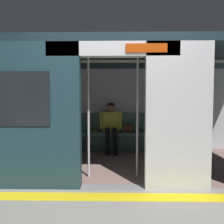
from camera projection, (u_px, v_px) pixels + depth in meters
ground_plane at (113, 188)px, 3.12m from camera, size 60.00×60.00×0.00m
platform_edge_strip at (112, 197)px, 2.82m from camera, size 8.00×0.24×0.01m
train_car at (111, 90)px, 4.26m from camera, size 6.40×2.79×2.20m
bench_seat at (114, 136)px, 5.37m from camera, size 2.77×0.44×0.48m
person_seated at (111, 123)px, 5.30m from camera, size 0.55×0.69×1.21m
handbag at (128, 128)px, 5.39m from camera, size 0.26×0.15×0.17m
book at (95, 131)px, 5.46m from camera, size 0.20×0.25×0.03m
grab_pole_door at (88, 115)px, 3.49m from camera, size 0.04×0.04×2.06m
grab_pole_far at (137, 115)px, 3.53m from camera, size 0.04×0.04×2.06m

